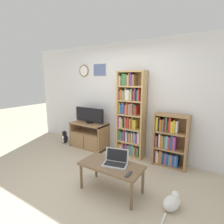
% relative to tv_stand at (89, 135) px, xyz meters
% --- Properties ---
extents(ground_plane, '(18.00, 18.00, 0.00)m').
position_rel_tv_stand_xyz_m(ground_plane, '(0.93, -1.45, -0.33)').
color(ground_plane, '#BCAD93').
extents(wall_back, '(5.88, 0.09, 2.60)m').
position_rel_tv_stand_xyz_m(wall_back, '(0.92, 0.31, 0.98)').
color(wall_back, silver).
rests_on(wall_back, ground_plane).
extents(tv_stand, '(0.96, 0.48, 0.65)m').
position_rel_tv_stand_xyz_m(tv_stand, '(0.00, 0.00, 0.00)').
color(tv_stand, '#9E754C').
rests_on(tv_stand, ground_plane).
extents(television, '(0.85, 0.18, 0.40)m').
position_rel_tv_stand_xyz_m(television, '(0.02, 0.01, 0.53)').
color(television, black).
rests_on(television, tv_stand).
extents(bookshelf_tall, '(0.63, 0.28, 1.95)m').
position_rel_tv_stand_xyz_m(bookshelf_tall, '(1.12, 0.14, 0.61)').
color(bookshelf_tall, tan).
rests_on(bookshelf_tall, ground_plane).
extents(bookshelf_short, '(0.66, 0.31, 1.09)m').
position_rel_tv_stand_xyz_m(bookshelf_short, '(2.01, 0.12, 0.20)').
color(bookshelf_short, '#9E754C').
rests_on(bookshelf_short, ground_plane).
extents(coffee_table, '(0.99, 0.49, 0.46)m').
position_rel_tv_stand_xyz_m(coffee_table, '(1.47, -1.23, 0.08)').
color(coffee_table, brown).
rests_on(coffee_table, ground_plane).
extents(laptop, '(0.42, 0.33, 0.23)m').
position_rel_tv_stand_xyz_m(laptop, '(1.52, -1.20, 0.19)').
color(laptop, '#B7BABC').
rests_on(laptop, coffee_table).
extents(remote_near_laptop, '(0.05, 0.16, 0.02)m').
position_rel_tv_stand_xyz_m(remote_near_laptop, '(1.83, -1.37, 0.14)').
color(remote_near_laptop, '#38383A').
rests_on(remote_near_laptop, coffee_table).
extents(cat, '(0.29, 0.52, 0.25)m').
position_rel_tv_stand_xyz_m(cat, '(2.40, -1.13, -0.22)').
color(cat, white).
rests_on(cat, ground_plane).
extents(penguin_figurine, '(0.19, 0.17, 0.35)m').
position_rel_tv_stand_xyz_m(penguin_figurine, '(-0.77, -0.14, -0.17)').
color(penguin_figurine, black).
rests_on(penguin_figurine, ground_plane).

